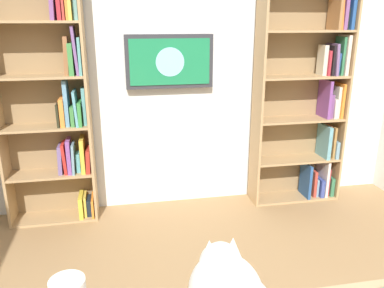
# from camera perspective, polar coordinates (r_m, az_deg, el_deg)

# --- Properties ---
(wall_back) EXTENTS (4.52, 0.06, 2.70)m
(wall_back) POSITION_cam_1_polar(r_m,az_deg,el_deg) (3.64, -2.34, 11.46)
(wall_back) COLOR silver
(wall_back) RESTS_ON ground
(bookshelf_left) EXTENTS (0.88, 0.28, 2.07)m
(bookshelf_left) POSITION_cam_1_polar(r_m,az_deg,el_deg) (3.94, 16.88, 6.10)
(bookshelf_left) COLOR tan
(bookshelf_left) RESTS_ON ground
(bookshelf_right) EXTENTS (0.76, 0.28, 2.18)m
(bookshelf_right) POSITION_cam_1_polar(r_m,az_deg,el_deg) (3.52, -19.57, 5.68)
(bookshelf_right) COLOR tan
(bookshelf_right) RESTS_ON ground
(wall_mounted_tv) EXTENTS (0.79, 0.07, 0.47)m
(wall_mounted_tv) POSITION_cam_1_polar(r_m,az_deg,el_deg) (3.55, -3.31, 11.97)
(wall_mounted_tv) COLOR #333338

